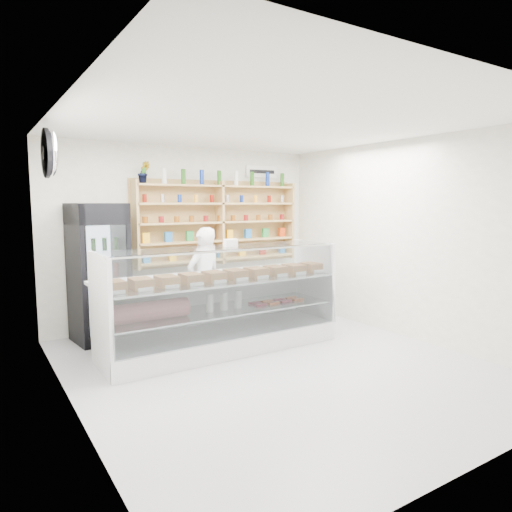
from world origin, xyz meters
TOP-DOWN VIEW (x-y plane):
  - room at (0.00, 0.00)m, footprint 5.00×5.00m
  - display_counter at (-0.25, 0.88)m, footprint 3.12×0.93m
  - shop_worker at (-0.17, 1.57)m, footprint 0.65×0.51m
  - drinks_cooler at (-1.50, 2.13)m, footprint 0.76×0.74m
  - wall_shelving at (0.50, 2.34)m, footprint 2.84×0.28m
  - potted_plant at (-0.75, 2.34)m, footprint 0.20×0.17m
  - security_mirror at (-2.17, 1.20)m, footprint 0.15×0.50m
  - wall_sign at (1.40, 2.47)m, footprint 0.62×0.03m

SIDE VIEW (x-z plane):
  - display_counter at x=-0.25m, z-range -0.31..1.05m
  - shop_worker at x=-0.17m, z-range 0.00..1.57m
  - drinks_cooler at x=-1.50m, z-range 0.00..1.91m
  - room at x=0.00m, z-range -1.10..3.90m
  - wall_shelving at x=0.50m, z-range 0.93..2.26m
  - potted_plant at x=-0.75m, z-range 2.20..2.52m
  - security_mirror at x=-2.17m, z-range 2.20..2.70m
  - wall_sign at x=1.40m, z-range 2.35..2.55m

